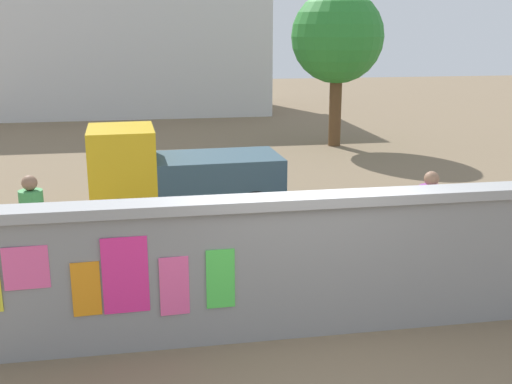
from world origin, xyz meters
TOP-DOWN VIEW (x-y plane):
  - ground at (0.00, 8.00)m, footprint 60.00×60.00m
  - poster_wall at (-0.01, -0.00)m, footprint 8.16×0.42m
  - auto_rickshaw_truck at (-1.29, 4.91)m, footprint 3.65×1.63m
  - motorcycle at (1.65, 3.17)m, footprint 1.89×0.59m
  - bicycle_near at (-1.51, 1.34)m, footprint 1.65×0.61m
  - person_walking at (2.25, 1.44)m, footprint 0.47×0.47m
  - person_bystander at (-3.48, 2.20)m, footprint 0.46×0.46m
  - tree_roadside at (4.04, 11.97)m, footprint 2.82×2.82m
  - building_background at (-3.06, 21.91)m, footprint 13.27×6.53m

SIDE VIEW (x-z plane):
  - ground at x=0.00m, z-range 0.00..0.00m
  - bicycle_near at x=-1.51m, z-range -0.11..0.84m
  - motorcycle at x=1.65m, z-range 0.03..0.90m
  - auto_rickshaw_truck at x=-1.29m, z-range -0.02..1.83m
  - poster_wall at x=-0.01m, z-range 0.02..1.78m
  - person_walking at x=2.25m, z-range 0.18..1.80m
  - person_bystander at x=-3.48m, z-range 0.18..1.80m
  - tree_roadside at x=4.04m, z-range 0.94..5.72m
  - building_background at x=-3.06m, z-range 0.02..6.69m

